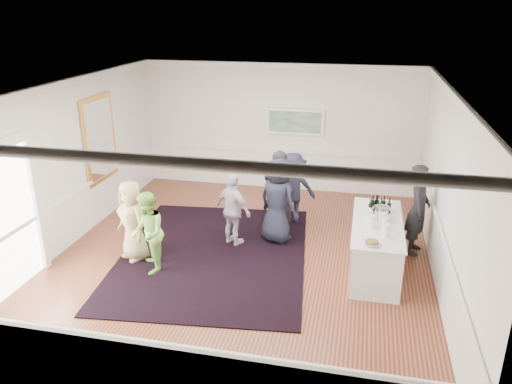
% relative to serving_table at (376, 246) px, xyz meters
% --- Properties ---
extents(floor, '(8.00, 8.00, 0.00)m').
position_rel_serving_table_xyz_m(floor, '(-2.44, -0.12, -0.47)').
color(floor, brown).
rests_on(floor, ground).
extents(ceiling, '(7.00, 8.00, 0.02)m').
position_rel_serving_table_xyz_m(ceiling, '(-2.44, -0.12, 2.73)').
color(ceiling, white).
rests_on(ceiling, wall_back).
extents(wall_left, '(0.02, 8.00, 3.20)m').
position_rel_serving_table_xyz_m(wall_left, '(-5.94, -0.12, 1.13)').
color(wall_left, white).
rests_on(wall_left, floor).
extents(wall_right, '(0.02, 8.00, 3.20)m').
position_rel_serving_table_xyz_m(wall_right, '(1.06, -0.12, 1.13)').
color(wall_right, white).
rests_on(wall_right, floor).
extents(wall_back, '(7.00, 0.02, 3.20)m').
position_rel_serving_table_xyz_m(wall_back, '(-2.44, 3.88, 1.13)').
color(wall_back, white).
rests_on(wall_back, floor).
extents(wall_front, '(7.00, 0.02, 3.20)m').
position_rel_serving_table_xyz_m(wall_front, '(-2.44, -4.12, 1.13)').
color(wall_front, white).
rests_on(wall_front, floor).
extents(wainscoting, '(7.00, 8.00, 1.00)m').
position_rel_serving_table_xyz_m(wainscoting, '(-2.44, -0.12, 0.03)').
color(wainscoting, white).
rests_on(wainscoting, floor).
extents(mirror, '(0.05, 1.25, 1.85)m').
position_rel_serving_table_xyz_m(mirror, '(-5.90, 1.18, 1.33)').
color(mirror, gold).
rests_on(mirror, wall_left).
extents(doorway, '(0.10, 1.78, 2.56)m').
position_rel_serving_table_xyz_m(doorway, '(-5.89, -2.02, 0.95)').
color(doorway, white).
rests_on(doorway, wall_left).
extents(landscape_painting, '(1.44, 0.06, 0.66)m').
position_rel_serving_table_xyz_m(landscape_painting, '(-2.04, 3.83, 1.31)').
color(landscape_painting, white).
rests_on(landscape_painting, wall_back).
extents(area_rug, '(3.94, 4.91, 0.02)m').
position_rel_serving_table_xyz_m(area_rug, '(-3.01, -0.10, -0.46)').
color(area_rug, black).
rests_on(area_rug, floor).
extents(serving_table, '(0.87, 2.29, 0.93)m').
position_rel_serving_table_xyz_m(serving_table, '(0.00, 0.00, 0.00)').
color(serving_table, silver).
rests_on(serving_table, floor).
extents(bartender, '(0.53, 0.71, 1.77)m').
position_rel_serving_table_xyz_m(bartender, '(0.76, 0.86, 0.42)').
color(bartender, black).
rests_on(bartender, floor).
extents(guest_tan, '(0.90, 0.83, 1.54)m').
position_rel_serving_table_xyz_m(guest_tan, '(-4.42, -0.55, 0.30)').
color(guest_tan, tan).
rests_on(guest_tan, floor).
extents(guest_green, '(0.82, 0.90, 1.49)m').
position_rel_serving_table_xyz_m(guest_green, '(-3.95, -0.93, 0.28)').
color(guest_green, '#89CF52').
rests_on(guest_green, floor).
extents(guest_lilac, '(0.93, 0.73, 1.47)m').
position_rel_serving_table_xyz_m(guest_lilac, '(-2.75, 0.43, 0.27)').
color(guest_lilac, silver).
rests_on(guest_lilac, floor).
extents(guest_dark_a, '(1.17, 0.91, 1.58)m').
position_rel_serving_table_xyz_m(guest_dark_a, '(-1.77, 1.75, 0.32)').
color(guest_dark_a, '#1C1E2F').
rests_on(guest_dark_a, floor).
extents(guest_dark_b, '(0.70, 0.51, 1.78)m').
position_rel_serving_table_xyz_m(guest_dark_b, '(-1.98, 1.21, 0.42)').
color(guest_dark_b, black).
rests_on(guest_dark_b, floor).
extents(guest_navy, '(1.00, 0.88, 1.73)m').
position_rel_serving_table_xyz_m(guest_navy, '(-1.93, 0.78, 0.40)').
color(guest_navy, '#1C1E2F').
rests_on(guest_navy, floor).
extents(wine_bottles, '(0.40, 0.27, 0.31)m').
position_rel_serving_table_xyz_m(wine_bottles, '(-0.01, 0.48, 0.62)').
color(wine_bottles, black).
rests_on(wine_bottles, serving_table).
extents(juice_pitchers, '(0.39, 0.66, 0.24)m').
position_rel_serving_table_xyz_m(juice_pitchers, '(0.01, -0.26, 0.58)').
color(juice_pitchers, '#7EC044').
rests_on(juice_pitchers, serving_table).
extents(ice_bucket, '(0.26, 0.26, 0.25)m').
position_rel_serving_table_xyz_m(ice_bucket, '(0.06, 0.13, 0.58)').
color(ice_bucket, silver).
rests_on(ice_bucket, serving_table).
extents(nut_bowl, '(0.25, 0.25, 0.07)m').
position_rel_serving_table_xyz_m(nut_bowl, '(-0.10, -0.93, 0.50)').
color(nut_bowl, white).
rests_on(nut_bowl, serving_table).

